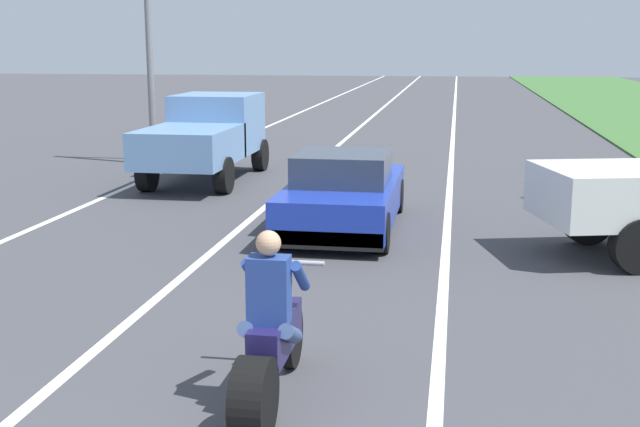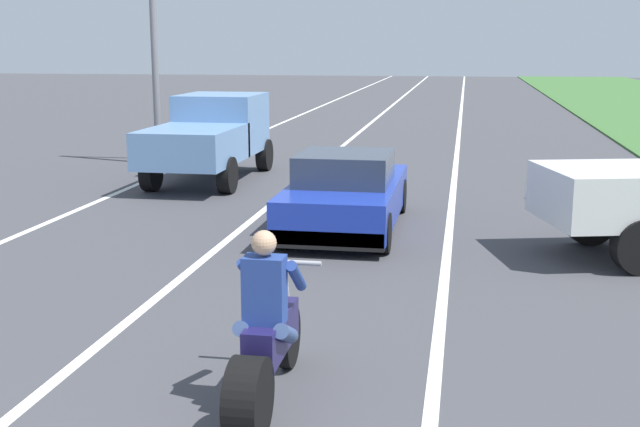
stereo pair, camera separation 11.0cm
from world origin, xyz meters
TOP-DOWN VIEW (x-y plane):
  - lane_stripe_left_solid at (-5.40, 20.00)m, footprint 0.14×120.00m
  - lane_stripe_right_solid at (1.80, 20.00)m, footprint 0.14×120.00m
  - lane_stripe_centre_dashed at (-1.80, 20.00)m, footprint 0.14×120.00m
  - motorcycle_with_rider at (0.34, 3.47)m, footprint 0.70×2.21m
  - sports_car_blue at (0.01, 10.64)m, footprint 1.84×4.30m
  - pickup_truck_left_lane_light_blue at (-3.89, 15.28)m, footprint 2.02×4.80m
  - traffic_light_mast_near at (-4.83, 17.64)m, footprint 4.26×0.34m

SIDE VIEW (x-z plane):
  - lane_stripe_left_solid at x=-5.40m, z-range 0.00..0.01m
  - lane_stripe_right_solid at x=1.80m, z-range 0.00..0.01m
  - lane_stripe_centre_dashed at x=-1.80m, z-range 0.00..0.01m
  - motorcycle_with_rider at x=0.34m, z-range -0.22..1.40m
  - sports_car_blue at x=0.01m, z-range -0.05..1.31m
  - pickup_truck_left_lane_light_blue at x=-3.89m, z-range 0.12..2.10m
  - traffic_light_mast_near at x=-4.83m, z-range 0.97..6.97m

